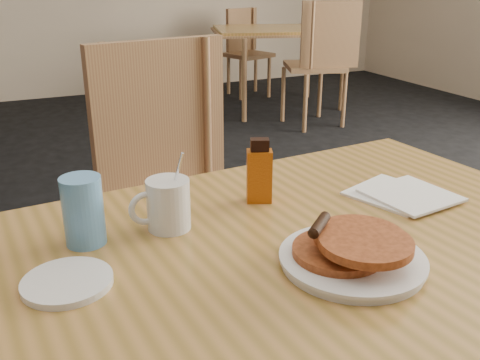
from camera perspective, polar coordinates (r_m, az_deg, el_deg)
name	(u,v)px	position (r m, az deg, el deg)	size (l,w,h in m)	color
main_table	(297,261)	(1.05, 6.06, -8.62)	(1.39, 1.00, 0.75)	#AB793D
neighbor_table	(280,33)	(5.09, 4.32, 15.41)	(1.39, 1.12, 0.75)	#AB793D
chair_main_far	(172,175)	(1.73, -7.24, 0.54)	(0.54, 0.54, 1.03)	#9A7548
chair_neighbor_far	(245,44)	(5.74, 0.56, 14.28)	(0.50, 0.51, 0.88)	#9A7548
chair_neighbor_near	(322,53)	(4.48, 8.74, 13.20)	(0.59, 0.61, 1.02)	#9A7548
pancake_plate	(353,253)	(0.96, 11.94, -7.58)	(0.26, 0.26, 0.08)	silver
coffee_mug	(167,204)	(1.06, -7.80, -2.53)	(0.12, 0.09, 0.16)	silver
syrup_bottle	(259,173)	(1.18, 2.07, 0.76)	(0.06, 0.05, 0.15)	maroon
napkin_stack	(402,194)	(1.27, 16.90, -1.48)	(0.23, 0.24, 0.01)	white
blue_tumbler	(83,211)	(1.03, -16.38, -3.18)	(0.08, 0.08, 0.13)	#5996D0
side_saucer	(67,282)	(0.94, -17.94, -10.31)	(0.15, 0.15, 0.01)	silver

